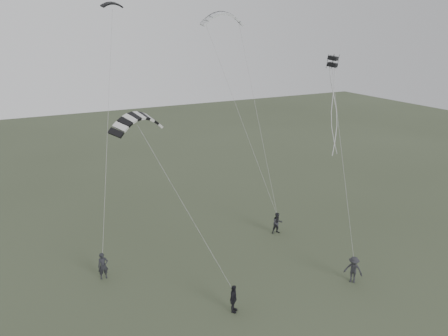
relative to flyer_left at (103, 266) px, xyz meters
name	(u,v)px	position (x,y,z in m)	size (l,w,h in m)	color
ground	(254,297)	(8.10, -6.65, -0.95)	(140.00, 140.00, 0.00)	#38402B
flyer_left	(103,266)	(0.00, 0.00, 0.00)	(0.70, 0.46, 1.91)	black
flyer_right	(277,223)	(14.48, 0.35, -0.03)	(0.89, 0.70, 1.84)	#222327
flyer_center	(234,299)	(6.20, -7.33, -0.05)	(1.06, 0.44, 1.80)	black
flyer_far	(353,270)	(14.93, -8.14, -0.01)	(1.22, 0.70, 1.89)	#232327
kite_dark_small	(112,3)	(3.17, 5.13, 17.13)	(1.51, 0.45, 0.50)	black
kite_pale_large	(223,13)	(14.10, 9.70, 16.72)	(3.94, 0.89, 1.62)	#B4B6B9
kite_striped	(137,116)	(2.10, -3.23, 10.76)	(3.43, 0.86, 1.31)	black
kite_box	(333,61)	(15.76, -3.54, 13.34)	(0.59, 0.59, 0.69)	black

